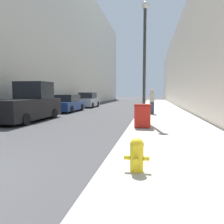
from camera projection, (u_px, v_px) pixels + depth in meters
The scene contains 9 objects.
sidewalk_right at pixel (162, 111), 20.02m from camera, with size 3.95×60.00×0.14m.
building_left_glass at pixel (38, 43), 30.06m from camera, with size 12.00×60.00×17.25m.
fire_hydrant at pixel (137, 154), 4.32m from camera, with size 0.51×0.39×0.67m.
trash_bin at pixel (143, 115), 9.82m from camera, with size 0.72×0.67×1.05m.
lamppost at pixel (145, 56), 11.84m from camera, with size 0.39×0.39×6.41m.
pickup_truck at pixel (28, 105), 13.27m from camera, with size 2.16×5.43×2.40m.
parked_sedan_near at pixel (68, 104), 19.77m from camera, with size 1.89×4.57×1.54m.
parked_sedan_far at pixel (88, 101), 25.89m from camera, with size 1.95×4.22×1.75m.
pedestrian_on_sidewalk at pixel (152, 102), 16.14m from camera, with size 0.37×0.24×1.82m.
Camera 1 is at (4.79, -2.45, 1.69)m, focal length 35.00 mm.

